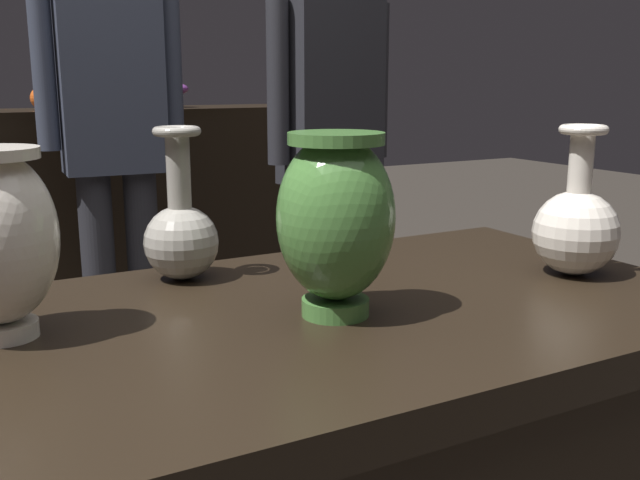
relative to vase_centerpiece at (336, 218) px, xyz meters
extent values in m
cube|color=black|center=(-0.03, 0.04, -0.16)|extent=(1.20, 0.64, 0.05)
cube|color=black|center=(-0.03, 2.24, -0.46)|extent=(2.60, 0.40, 0.95)
cube|color=black|center=(-0.03, 2.24, 0.04)|extent=(2.60, 0.40, 0.04)
cylinder|color=#477A38|center=(0.00, 0.00, -0.12)|extent=(0.09, 0.09, 0.02)
ellipsoid|color=#477A38|center=(0.00, 0.00, 0.00)|extent=(0.15, 0.15, 0.22)
cylinder|color=#477A38|center=(0.00, 0.00, 0.10)|extent=(0.12, 0.12, 0.02)
sphere|color=silver|center=(0.44, 0.00, -0.06)|extent=(0.14, 0.14, 0.14)
cylinder|color=silver|center=(0.44, 0.00, 0.05)|extent=(0.04, 0.04, 0.11)
torus|color=silver|center=(0.44, 0.00, 0.10)|extent=(0.07, 0.07, 0.01)
cylinder|color=silver|center=(-0.39, 0.12, -0.12)|extent=(0.08, 0.08, 0.02)
sphere|color=gray|center=(-0.12, 0.27, -0.07)|extent=(0.12, 0.12, 0.12)
cylinder|color=gray|center=(-0.12, 0.27, 0.04)|extent=(0.04, 0.04, 0.12)
torus|color=gray|center=(-0.12, 0.27, 0.10)|extent=(0.07, 0.07, 0.01)
cylinder|color=#7A388E|center=(0.49, 2.22, 0.06)|extent=(0.05, 0.05, 0.01)
cylinder|color=#7A388E|center=(0.49, 2.22, 0.09)|extent=(0.02, 0.02, 0.04)
ellipsoid|color=#7A388E|center=(0.49, 2.22, 0.13)|extent=(0.13, 0.13, 0.05)
cylinder|color=#7A388E|center=(1.01, 2.24, 0.06)|extent=(0.06, 0.06, 0.01)
cylinder|color=#7A388E|center=(1.01, 2.24, 0.09)|extent=(0.02, 0.02, 0.05)
ellipsoid|color=#7A388E|center=(1.01, 2.24, 0.15)|extent=(0.14, 0.14, 0.06)
sphere|color=#E55B1E|center=(-0.03, 2.25, 0.10)|extent=(0.09, 0.09, 0.09)
cylinder|color=#E55B1E|center=(-0.03, 2.25, 0.18)|extent=(0.03, 0.03, 0.09)
torus|color=#E55B1E|center=(-0.03, 2.25, 0.22)|extent=(0.05, 0.05, 0.01)
cylinder|color=#232328|center=(0.81, 1.33, -0.55)|extent=(0.11, 0.11, 0.76)
cylinder|color=#232328|center=(0.66, 1.31, -0.55)|extent=(0.11, 0.11, 0.76)
cube|color=#232328|center=(0.74, 1.32, 0.14)|extent=(0.34, 0.21, 0.61)
cylinder|color=#232328|center=(0.94, 1.34, 0.17)|extent=(0.07, 0.07, 0.51)
cylinder|color=#232328|center=(0.54, 1.30, 0.17)|extent=(0.07, 0.07, 0.51)
cylinder|color=#232328|center=(0.17, 1.62, -0.53)|extent=(0.11, 0.11, 0.81)
cylinder|color=#232328|center=(0.02, 1.63, -0.53)|extent=(0.11, 0.11, 0.81)
cube|color=#333847|center=(0.10, 1.62, 0.19)|extent=(0.33, 0.20, 0.64)
cylinder|color=#333847|center=(0.30, 1.61, 0.23)|extent=(0.07, 0.07, 0.54)
cylinder|color=#333847|center=(-0.10, 1.63, 0.23)|extent=(0.07, 0.07, 0.54)
camera|label=1|loc=(-0.46, -0.80, 0.18)|focal=40.81mm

